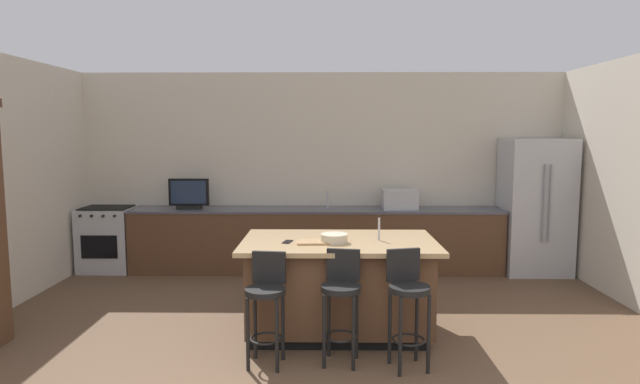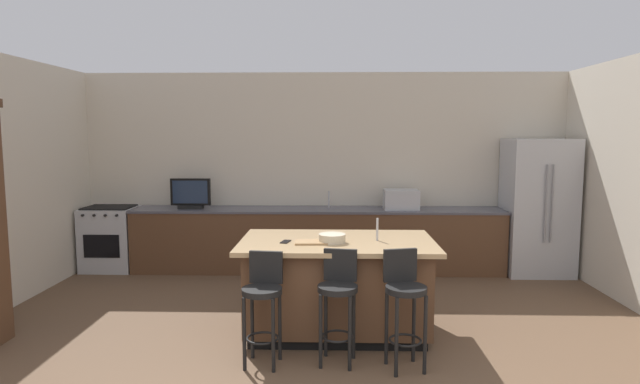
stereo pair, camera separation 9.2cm
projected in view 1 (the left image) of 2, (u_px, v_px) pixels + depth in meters
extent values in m
cube|color=beige|center=(322.00, 170.00, 7.71)|extent=(7.45, 0.12, 2.82)
cube|color=brown|center=(316.00, 241.00, 7.44)|extent=(5.19, 0.60, 0.86)
cube|color=#4C4C56|center=(316.00, 210.00, 7.39)|extent=(5.22, 0.62, 0.04)
cube|color=black|center=(339.00, 327.00, 5.18)|extent=(1.64, 0.89, 0.09)
cube|color=brown|center=(339.00, 284.00, 5.13)|extent=(1.72, 0.97, 0.79)
cube|color=tan|center=(339.00, 242.00, 5.08)|extent=(1.88, 1.13, 0.04)
cube|color=#B7BABF|center=(535.00, 206.00, 7.29)|extent=(0.88, 0.70, 1.88)
cylinder|color=gray|center=(544.00, 203.00, 6.91)|extent=(0.02, 0.02, 1.03)
cylinder|color=gray|center=(550.00, 203.00, 6.91)|extent=(0.02, 0.02, 1.03)
cube|color=#B7BABF|center=(108.00, 239.00, 7.47)|extent=(0.71, 0.60, 0.90)
cube|color=black|center=(99.00, 247.00, 7.18)|extent=(0.50, 0.01, 0.32)
cube|color=black|center=(107.00, 208.00, 7.42)|extent=(0.64, 0.50, 0.02)
cylinder|color=black|center=(80.00, 216.00, 7.12)|extent=(0.04, 0.03, 0.04)
cylinder|color=black|center=(92.00, 216.00, 7.12)|extent=(0.04, 0.03, 0.04)
cylinder|color=black|center=(103.00, 216.00, 7.11)|extent=(0.04, 0.03, 0.04)
cylinder|color=black|center=(114.00, 216.00, 7.11)|extent=(0.04, 0.03, 0.04)
cube|color=#B7BABF|center=(400.00, 199.00, 7.36)|extent=(0.48, 0.36, 0.27)
cube|color=black|center=(189.00, 207.00, 7.36)|extent=(0.34, 0.16, 0.05)
cube|color=black|center=(189.00, 192.00, 7.33)|extent=(0.56, 0.05, 0.38)
cube|color=#1E2D47|center=(188.00, 192.00, 7.30)|extent=(0.49, 0.01, 0.32)
cylinder|color=#B2B2B7|center=(328.00, 199.00, 7.47)|extent=(0.02, 0.02, 0.24)
cylinder|color=#B2B2B7|center=(379.00, 229.00, 5.06)|extent=(0.02, 0.02, 0.22)
cylinder|color=black|center=(265.00, 291.00, 4.37)|extent=(0.34, 0.34, 0.05)
cube|color=black|center=(269.00, 267.00, 4.50)|extent=(0.29, 0.07, 0.28)
cylinder|color=black|center=(248.00, 335.00, 4.30)|extent=(0.03, 0.03, 0.62)
cylinder|color=black|center=(277.00, 336.00, 4.27)|extent=(0.03, 0.03, 0.62)
cylinder|color=black|center=(255.00, 324.00, 4.54)|extent=(0.03, 0.03, 0.62)
cylinder|color=black|center=(283.00, 325.00, 4.51)|extent=(0.03, 0.03, 0.62)
torus|color=black|center=(266.00, 338.00, 4.41)|extent=(0.28, 0.28, 0.02)
cylinder|color=black|center=(341.00, 288.00, 4.40)|extent=(0.34, 0.34, 0.05)
cube|color=black|center=(343.00, 265.00, 4.53)|extent=(0.29, 0.08, 0.28)
cylinder|color=black|center=(324.00, 332.00, 4.34)|extent=(0.03, 0.03, 0.63)
cylinder|color=black|center=(353.00, 334.00, 4.30)|extent=(0.03, 0.03, 0.63)
cylinder|color=black|center=(329.00, 321.00, 4.58)|extent=(0.03, 0.03, 0.63)
cylinder|color=black|center=(357.00, 323.00, 4.54)|extent=(0.03, 0.03, 0.63)
torus|color=black|center=(341.00, 336.00, 4.45)|extent=(0.28, 0.28, 0.02)
cylinder|color=black|center=(410.00, 289.00, 4.30)|extent=(0.34, 0.34, 0.05)
cube|color=black|center=(403.00, 265.00, 4.43)|extent=(0.29, 0.10, 0.28)
cylinder|color=black|center=(400.00, 337.00, 4.20)|extent=(0.03, 0.03, 0.66)
cylinder|color=black|center=(429.00, 335.00, 4.25)|extent=(0.03, 0.03, 0.66)
cylinder|color=black|center=(390.00, 326.00, 4.43)|extent=(0.03, 0.03, 0.66)
cylinder|color=black|center=(417.00, 324.00, 4.49)|extent=(0.03, 0.03, 0.66)
torus|color=black|center=(409.00, 340.00, 4.35)|extent=(0.28, 0.28, 0.02)
cylinder|color=beige|center=(334.00, 238.00, 4.96)|extent=(0.26, 0.26, 0.08)
cube|color=black|center=(288.00, 242.00, 4.99)|extent=(0.10, 0.16, 0.01)
cube|color=black|center=(338.00, 238.00, 5.14)|extent=(0.10, 0.17, 0.02)
cube|color=#A87F51|center=(316.00, 242.00, 4.94)|extent=(0.36, 0.22, 0.02)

